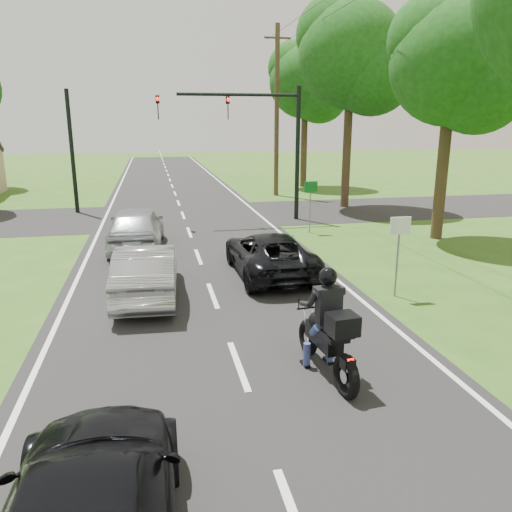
# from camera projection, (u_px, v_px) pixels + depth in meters

# --- Properties ---
(ground) EXTENTS (140.00, 140.00, 0.00)m
(ground) POSITION_uv_depth(u_px,v_px,m) (238.00, 366.00, 9.39)
(ground) COLOR #2B5718
(ground) RESTS_ON ground
(road) EXTENTS (8.00, 100.00, 0.01)m
(road) POSITION_uv_depth(u_px,v_px,m) (193.00, 243.00, 18.84)
(road) COLOR black
(road) RESTS_ON ground
(cross_road) EXTENTS (60.00, 7.00, 0.01)m
(cross_road) POSITION_uv_depth(u_px,v_px,m) (183.00, 216.00, 24.51)
(cross_road) COLOR black
(cross_road) RESTS_ON ground
(motorcycle_rider) EXTENTS (0.70, 2.36, 2.04)m
(motorcycle_rider) POSITION_uv_depth(u_px,v_px,m) (328.00, 334.00, 8.83)
(motorcycle_rider) COLOR black
(motorcycle_rider) RESTS_ON ground
(dark_suv) EXTENTS (2.19, 4.62, 1.27)m
(dark_suv) POSITION_uv_depth(u_px,v_px,m) (270.00, 254.00, 14.86)
(dark_suv) COLOR black
(dark_suv) RESTS_ON road
(silver_sedan) EXTENTS (1.71, 4.32, 1.40)m
(silver_sedan) POSITION_uv_depth(u_px,v_px,m) (147.00, 271.00, 12.89)
(silver_sedan) COLOR #A8A9AD
(silver_sedan) RESTS_ON road
(silver_suv) EXTENTS (2.10, 4.71, 1.57)m
(silver_suv) POSITION_uv_depth(u_px,v_px,m) (136.00, 228.00, 17.81)
(silver_suv) COLOR #AFB3B8
(silver_suv) RESTS_ON road
(traffic_signal) EXTENTS (6.38, 0.44, 6.00)m
(traffic_signal) POSITION_uv_depth(u_px,v_px,m) (258.00, 129.00, 22.21)
(traffic_signal) COLOR black
(traffic_signal) RESTS_ON ground
(signal_pole_far) EXTENTS (0.20, 0.20, 6.00)m
(signal_pole_far) POSITION_uv_depth(u_px,v_px,m) (72.00, 152.00, 24.61)
(signal_pole_far) COLOR black
(signal_pole_far) RESTS_ON ground
(utility_pole_far) EXTENTS (1.60, 0.28, 10.00)m
(utility_pole_far) POSITION_uv_depth(u_px,v_px,m) (277.00, 111.00, 30.09)
(utility_pole_far) COLOR #4E3A23
(utility_pole_far) RESTS_ON ground
(sign_white) EXTENTS (0.55, 0.07, 2.12)m
(sign_white) POSITION_uv_depth(u_px,v_px,m) (399.00, 237.00, 12.71)
(sign_white) COLOR slate
(sign_white) RESTS_ON ground
(sign_green) EXTENTS (0.55, 0.07, 2.12)m
(sign_green) POSITION_uv_depth(u_px,v_px,m) (311.00, 194.00, 20.32)
(sign_green) COLOR slate
(sign_green) RESTS_ON ground
(tree_row_c) EXTENTS (4.80, 4.65, 8.76)m
(tree_row_c) POSITION_uv_depth(u_px,v_px,m) (461.00, 71.00, 18.01)
(tree_row_c) COLOR #332316
(tree_row_c) RESTS_ON ground
(tree_row_d) EXTENTS (5.76, 5.58, 10.45)m
(tree_row_d) POSITION_uv_depth(u_px,v_px,m) (358.00, 61.00, 25.10)
(tree_row_d) COLOR #332316
(tree_row_d) RESTS_ON ground
(tree_row_e) EXTENTS (5.28, 5.12, 9.61)m
(tree_row_e) POSITION_uv_depth(u_px,v_px,m) (310.00, 86.00, 33.86)
(tree_row_e) COLOR #332316
(tree_row_e) RESTS_ON ground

